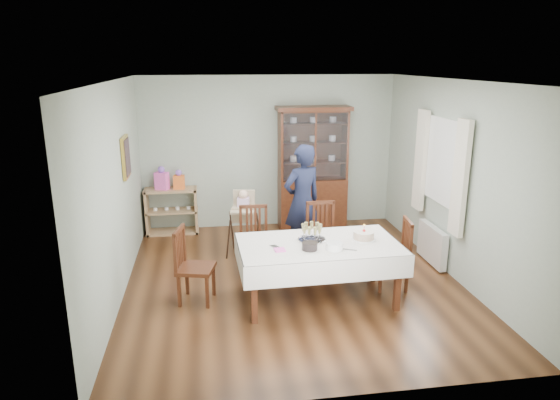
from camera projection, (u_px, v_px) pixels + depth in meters
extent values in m
plane|color=#593319|center=(293.00, 281.00, 6.91)|extent=(5.00, 5.00, 0.00)
plane|color=#9EAA99|center=(269.00, 152.00, 8.92)|extent=(4.50, 0.00, 4.50)
plane|color=#9EAA99|center=(116.00, 193.00, 6.22)|extent=(0.00, 5.00, 5.00)
plane|color=#9EAA99|center=(454.00, 180.00, 6.86)|extent=(0.00, 5.00, 5.00)
plane|color=white|center=(294.00, 81.00, 6.17)|extent=(5.00, 5.00, 0.00)
cube|color=#4D2613|center=(319.00, 246.00, 6.18)|extent=(1.93, 1.10, 0.06)
cube|color=beige|center=(319.00, 244.00, 6.17)|extent=(2.03, 1.20, 0.01)
cube|color=#4D2613|center=(312.00, 203.00, 9.04)|extent=(1.20, 0.45, 0.90)
cube|color=white|center=(315.00, 147.00, 8.58)|extent=(1.12, 0.01, 1.16)
cube|color=#4D2613|center=(314.00, 108.00, 8.58)|extent=(1.30, 0.48, 0.07)
cube|color=tan|center=(173.00, 231.00, 8.82)|extent=(0.90, 0.38, 0.04)
cube|color=tan|center=(172.00, 211.00, 8.72)|extent=(0.90, 0.38, 0.03)
cube|color=tan|center=(171.00, 190.00, 8.61)|extent=(0.90, 0.38, 0.04)
cube|color=tan|center=(147.00, 212.00, 8.66)|extent=(0.04, 0.38, 0.80)
cube|color=tan|center=(196.00, 210.00, 8.78)|extent=(0.04, 0.38, 0.80)
cube|color=gold|center=(126.00, 157.00, 6.90)|extent=(0.04, 0.48, 0.58)
cube|color=white|center=(443.00, 162.00, 7.09)|extent=(0.04, 1.02, 1.22)
cube|color=silver|center=(460.00, 179.00, 6.52)|extent=(0.07, 0.30, 1.55)
cube|color=silver|center=(421.00, 160.00, 7.70)|extent=(0.07, 0.30, 1.55)
cube|color=white|center=(432.00, 244.00, 7.42)|extent=(0.10, 0.80, 0.55)
cube|color=#4D2613|center=(255.00, 243.00, 7.08)|extent=(0.43, 0.43, 0.05)
cube|color=#4D2613|center=(253.00, 222.00, 7.20)|extent=(0.41, 0.05, 0.50)
cube|color=#4D2613|center=(323.00, 241.00, 7.13)|extent=(0.45, 0.45, 0.05)
cube|color=#4D2613|center=(320.00, 219.00, 7.25)|extent=(0.42, 0.05, 0.52)
cube|color=#4D2613|center=(196.00, 269.00, 6.21)|extent=(0.52, 0.52, 0.05)
cube|color=#4D2613|center=(180.00, 248.00, 6.16)|extent=(0.14, 0.41, 0.51)
cube|color=#4D2613|center=(391.00, 257.00, 6.61)|extent=(0.47, 0.47, 0.05)
cube|color=#4D2613|center=(407.00, 238.00, 6.54)|extent=(0.09, 0.40, 0.50)
imported|color=black|center=(302.00, 201.00, 7.56)|extent=(0.75, 0.64, 1.75)
cube|color=tan|center=(244.00, 213.00, 7.73)|extent=(0.39, 0.35, 0.24)
cube|color=tan|center=(243.00, 201.00, 7.67)|extent=(0.34, 0.12, 0.28)
cube|color=tan|center=(243.00, 208.00, 7.71)|extent=(0.38, 0.22, 0.03)
cube|color=silver|center=(243.00, 203.00, 7.68)|extent=(0.20, 0.17, 0.18)
sphere|color=beige|center=(243.00, 195.00, 7.65)|extent=(0.15, 0.15, 0.15)
cylinder|color=silver|center=(312.00, 240.00, 6.26)|extent=(0.35, 0.35, 0.01)
torus|color=silver|center=(312.00, 239.00, 6.26)|extent=(0.35, 0.35, 0.01)
cylinder|color=white|center=(364.00, 239.00, 6.29)|extent=(0.30, 0.30, 0.02)
cylinder|color=brown|center=(364.00, 235.00, 6.27)|extent=(0.26, 0.26, 0.09)
cylinder|color=silver|center=(364.00, 231.00, 6.26)|extent=(0.26, 0.26, 0.01)
cylinder|color=#F24C4C|center=(364.00, 228.00, 6.25)|extent=(0.01, 0.01, 0.07)
sphere|color=yellow|center=(364.00, 225.00, 6.24)|extent=(0.02, 0.02, 0.02)
cylinder|color=black|center=(310.00, 246.00, 5.95)|extent=(0.24, 0.24, 0.09)
cylinder|color=white|center=(334.00, 246.00, 5.95)|extent=(0.25, 0.25, 0.09)
cube|color=#FF5DC9|center=(280.00, 250.00, 5.93)|extent=(0.14, 0.14, 0.02)
cube|color=silver|center=(346.00, 249.00, 5.96)|extent=(0.24, 0.14, 0.01)
cube|color=#FF5DC9|center=(162.00, 181.00, 8.53)|extent=(0.26, 0.21, 0.30)
sphere|color=#E533B2|center=(161.00, 170.00, 8.48)|extent=(0.12, 0.12, 0.12)
cube|color=orange|center=(179.00, 182.00, 8.58)|extent=(0.19, 0.15, 0.24)
sphere|color=#E533B2|center=(179.00, 173.00, 8.53)|extent=(0.11, 0.11, 0.11)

